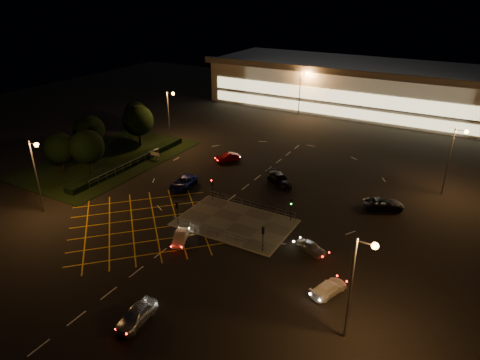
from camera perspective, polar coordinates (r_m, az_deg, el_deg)
The scene contains 27 objects.
ground at distance 57.40m, azimuth -1.41°, elevation -4.37°, with size 180.00×180.00×0.00m, color black.
pedestrian_island at distance 54.99m, azimuth -0.69°, elevation -5.70°, with size 14.00×9.00×0.12m, color #4C4944.
grass_verge at distance 78.00m, azimuth -17.01°, elevation 2.66°, with size 18.00×30.00×0.08m, color black.
hedge at distance 74.45m, azimuth -14.36°, elevation 2.31°, with size 2.00×26.00×1.00m, color black.
supermarket at distance 110.37m, azimuth 15.69°, elevation 12.01°, with size 72.00×26.50×10.50m.
streetlight_sw at distance 60.60m, azimuth -25.51°, elevation 1.58°, with size 1.78×0.56×10.03m.
streetlight_se at distance 36.36m, azimuth 15.42°, elevation -12.26°, with size 1.78×0.56×10.03m.
streetlight_nw at distance 81.37m, azimuth -9.32°, elevation 9.19°, with size 1.78×0.56×10.03m.
streetlight_ne at distance 66.45m, azimuth 26.61°, elevation 3.29°, with size 1.78×0.56×10.03m.
streetlight_far_left at distance 99.92m, azimuth 8.23°, elevation 12.13°, with size 1.78×0.56×10.03m.
signal_sw at distance 53.98m, azimuth -8.38°, elevation -3.80°, with size 0.28×0.30×3.15m.
signal_se at distance 48.36m, azimuth 3.09°, elevation -7.19°, with size 0.28×0.30×3.15m.
signal_nw at distance 59.73m, azimuth -3.75°, elevation -0.65°, with size 0.28×0.30×3.15m.
signal_ne at distance 54.70m, azimuth 6.87°, elevation -3.30°, with size 0.28×0.30×3.15m.
tree_a at distance 73.24m, azimuth -22.94°, elevation 3.93°, with size 5.04×5.04×6.86m.
tree_b at distance 79.35m, azimuth -19.45°, elevation 6.24°, with size 5.40×5.40×7.35m.
tree_c at distance 81.73m, azimuth -13.45°, elevation 7.73°, with size 5.76×5.76×7.84m.
tree_d at distance 90.15m, azimuth -13.69°, elevation 8.65°, with size 4.68×4.68×6.37m.
tree_e at distance 71.31m, azimuth -19.74°, elevation 4.19°, with size 5.40×5.40×7.35m.
car_near_silver at distance 41.36m, azimuth -13.65°, elevation -17.10°, with size 1.86×4.63×1.58m, color #A7ABAE.
car_queue_white at distance 51.41m, azimuth -7.96°, elevation -7.60°, with size 1.31×3.77×1.24m, color silver.
car_left_blue at distance 64.64m, azimuth -7.55°, elevation -0.35°, with size 2.48×5.39×1.50m, color #0B1147.
car_far_dkgrey at distance 65.39m, azimuth 5.29°, elevation 0.11°, with size 2.20×5.42×1.57m, color black.
car_right_silver at distance 49.85m, azimuth 9.44°, elevation -8.81°, with size 1.51×3.75×1.28m, color silver.
car_circ_red at distance 73.71m, azimuth -1.65°, elevation 3.04°, with size 1.47×4.20×1.38m, color maroon.
car_east_grey at distance 61.11m, azimuth 18.59°, elevation -3.06°, with size 2.50×5.43×1.51m, color black.
car_approach_white at distance 44.28m, azimuth 11.75°, elevation -13.91°, with size 1.78×4.38×1.27m, color silver.
Camera 1 is at (25.99, -42.91, 27.89)m, focal length 32.00 mm.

